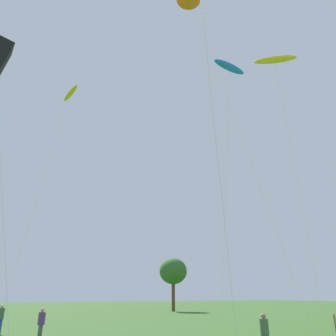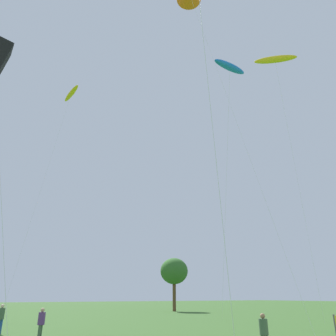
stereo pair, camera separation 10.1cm
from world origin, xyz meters
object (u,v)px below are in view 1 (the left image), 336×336
at_px(person_standing_4, 265,331).
at_px(park_tree_0, 173,271).
at_px(person_standing_5, 0,317).
at_px(person_standing_3, 41,322).
at_px(kite_flying_5, 71,93).
at_px(kite_flying_1, 230,67).
at_px(kite_flying_4, 274,60).

relative_size(person_standing_4, park_tree_0, 0.19).
height_order(person_standing_4, person_standing_5, person_standing_5).
relative_size(person_standing_3, kite_flying_5, 0.05).
relative_size(person_standing_5, kite_flying_1, 0.07).
relative_size(kite_flying_1, park_tree_0, 2.92).
bearing_deg(person_standing_3, park_tree_0, -6.66).
bearing_deg(park_tree_0, person_standing_4, -117.30).
height_order(person_standing_3, park_tree_0, park_tree_0).
xyz_separation_m(person_standing_4, person_standing_5, (-8.01, 14.25, 0.10)).
bearing_deg(kite_flying_1, kite_flying_5, 107.99).
relative_size(kite_flying_1, kite_flying_5, 0.72).
bearing_deg(person_standing_4, kite_flying_4, 63.01).
distance_m(person_standing_5, kite_flying_4, 32.16).
bearing_deg(kite_flying_1, park_tree_0, 68.07).
bearing_deg(kite_flying_4, person_standing_4, -149.93).
height_order(person_standing_4, kite_flying_5, kite_flying_5).
relative_size(person_standing_5, kite_flying_4, 0.07).
height_order(person_standing_3, person_standing_4, person_standing_3).
xyz_separation_m(kite_flying_1, kite_flying_5, (-8.50, 26.16, 9.07)).
distance_m(person_standing_4, kite_flying_1, 24.35).
xyz_separation_m(person_standing_4, park_tree_0, (18.82, 36.46, 4.99)).
bearing_deg(person_standing_4, person_standing_5, 152.28).
xyz_separation_m(person_standing_5, park_tree_0, (26.83, 22.21, 4.89)).
distance_m(kite_flying_4, kite_flying_5, 31.31).
distance_m(kite_flying_1, kite_flying_4, 5.70).
bearing_deg(kite_flying_1, person_standing_5, 159.89).
distance_m(person_standing_4, kite_flying_4, 27.90).
bearing_deg(kite_flying_1, person_standing_3, 176.70).
height_order(kite_flying_1, park_tree_0, kite_flying_1).
bearing_deg(kite_flying_5, kite_flying_1, -72.01).
distance_m(person_standing_4, kite_flying_5, 46.26).
relative_size(person_standing_5, park_tree_0, 0.22).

